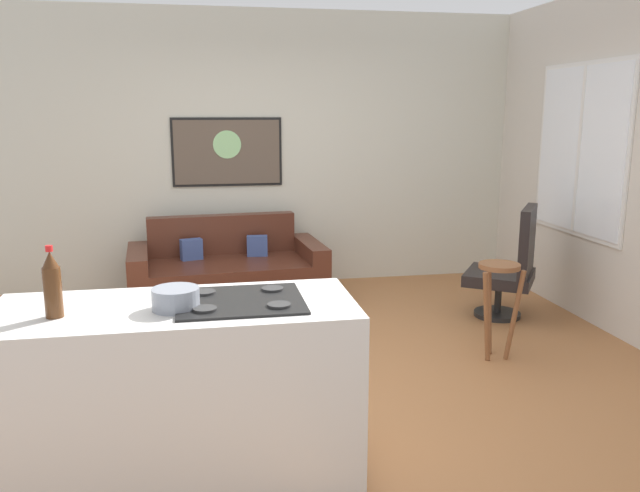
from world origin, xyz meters
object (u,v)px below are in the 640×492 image
mixing_bowl (176,299)px  bar_stool (498,288)px  couch (227,274)px  coffee_table (244,298)px  soda_bottle (52,285)px  wall_painting (227,152)px  armchair (510,267)px

mixing_bowl → bar_stool: bearing=29.1°
couch → coffee_table: 1.17m
bar_stool → soda_bottle: bearing=-155.4°
mixing_bowl → wall_painting: wall_painting is taller
armchair → wall_painting: bearing=146.8°
coffee_table → armchair: bearing=5.0°
couch → mixing_bowl: mixing_bowl is taller
coffee_table → bar_stool: bearing=-20.1°
bar_stool → mixing_bowl: bearing=-150.9°
armchair → bar_stool: (-0.54, -0.86, 0.07)m
bar_stool → mixing_bowl: (-2.23, -1.24, 0.41)m
soda_bottle → armchair: bearing=32.8°
bar_stool → wall_painting: bearing=127.2°
coffee_table → bar_stool: bar_stool is taller
soda_bottle → wall_painting: (0.92, 3.67, 0.35)m
soda_bottle → mixing_bowl: bearing=2.3°
couch → bar_stool: (1.89, -1.82, 0.27)m
couch → wall_painting: bearing=84.2°
bar_stool → armchair: bearing=58.2°
armchair → mixing_bowl: armchair is taller
coffee_table → wall_painting: wall_painting is taller
mixing_bowl → coffee_table: bearing=77.3°
couch → bar_stool: 2.64m
couch → armchair: bearing=-21.6°
couch → armchair: 2.62m
coffee_table → bar_stool: 1.92m
couch → mixing_bowl: 3.15m
wall_painting → couch: bearing=-95.8°
bar_stool → coffee_table: bearing=159.9°
couch → armchair: size_ratio=1.88×
soda_bottle → wall_painting: 3.81m
couch → mixing_bowl: size_ratio=8.53×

